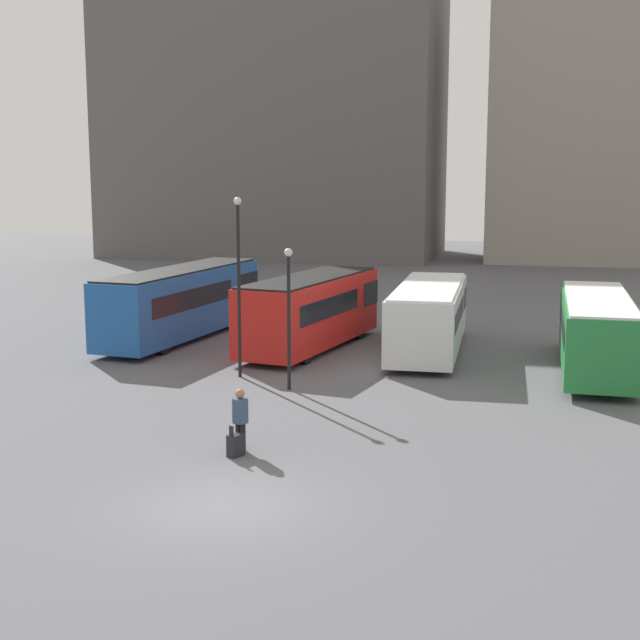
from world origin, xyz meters
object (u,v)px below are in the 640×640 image
bus_2 (429,316)px  lamp_post_1 (239,274)px  traveler (240,414)px  bus_3 (596,331)px  bus_1 (311,309)px  suitcase (236,445)px  bus_0 (182,300)px  lamp_post_0 (289,306)px

bus_2 → lamp_post_1: 8.93m
bus_2 → traveler: 14.77m
traveler → lamp_post_1: (-2.84, 8.22, 2.75)m
bus_3 → traveler: bearing=142.1°
bus_1 → bus_2: 4.91m
bus_1 → suitcase: 14.70m
traveler → bus_0: bearing=52.1°
bus_0 → lamp_post_0: lamp_post_0 is taller
bus_2 → bus_3: (6.45, -2.07, 0.01)m
bus_3 → traveler: bus_3 is taller
bus_2 → bus_3: size_ratio=0.98×
bus_0 → bus_2: bus_0 is taller
bus_0 → suitcase: 17.36m
bus_0 → lamp_post_0: bearing=-131.9°
bus_3 → suitcase: size_ratio=11.73×
traveler → lamp_post_1: bearing=43.5°
bus_2 → lamp_post_1: bearing=133.5°
bus_1 → bus_3: bus_1 is taller
bus_0 → lamp_post_1: (4.97, -6.69, 2.04)m
bus_2 → traveler: bus_2 is taller
traveler → lamp_post_1: size_ratio=0.26×
bus_3 → bus_1: bearing=81.7°
traveler → lamp_post_0: size_ratio=0.35×
bus_3 → suitcase: 16.10m
lamp_post_0 → suitcase: bearing=-85.1°
traveler → lamp_post_1: 9.12m
bus_3 → traveler: size_ratio=5.95×
traveler → suitcase: traveler is taller
bus_1 → lamp_post_1: bearing=178.6°
bus_0 → bus_3: bus_0 is taller
bus_1 → bus_2: bearing=-75.6°
lamp_post_1 → bus_1: bearing=78.7°
bus_1 → suitcase: size_ratio=11.21×
bus_0 → bus_3: size_ratio=1.13×
lamp_post_1 → bus_2: bearing=45.6°
suitcase → lamp_post_1: size_ratio=0.13×
traveler → bus_1: bearing=31.3°
suitcase → bus_1: bearing=31.2°
bus_1 → traveler: bearing=-163.3°
bus_2 → lamp_post_1: size_ratio=1.51×
bus_1 → suitcase: bearing=-163.4°
bus_2 → bus_3: bus_3 is taller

